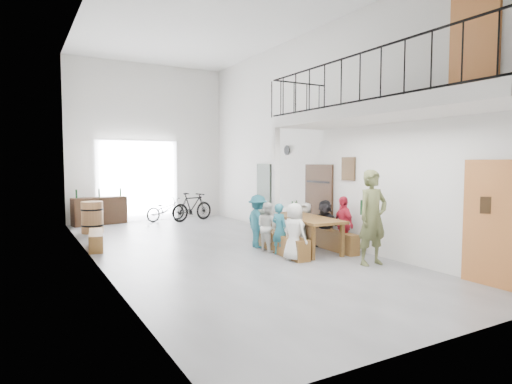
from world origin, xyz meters
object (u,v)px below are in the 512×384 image
oak_barrel (92,217)px  bicycle_near (166,210)px  side_bench (96,240)px  host_standing (373,217)px  tasting_table (305,220)px  bench_inner (282,244)px  serving_counter (99,211)px

oak_barrel → bicycle_near: (2.64, 1.45, -0.06)m
side_bench → host_standing: (4.58, -4.43, 0.76)m
tasting_table → bench_inner: bearing=-171.8°
side_bench → serving_counter: size_ratio=0.82×
tasting_table → oak_barrel: (-3.94, 5.03, -0.25)m
host_standing → serving_counter: bearing=115.5°
tasting_table → host_standing: host_standing is taller
bench_inner → bicycle_near: bearing=100.3°
host_standing → bicycle_near: (-1.66, 8.28, -0.55)m
serving_counter → side_bench: bearing=-110.1°
side_bench → bicycle_near: 4.84m
bench_inner → bicycle_near: (-0.64, 6.52, 0.18)m
tasting_table → oak_barrel: oak_barrel is taller
tasting_table → oak_barrel: size_ratio=2.44×
serving_counter → bicycle_near: serving_counter is taller
oak_barrel → host_standing: 8.08m
bicycle_near → side_bench: bearing=126.9°
serving_counter → host_standing: bearing=-75.5°
tasting_table → serving_counter: 7.56m
bench_inner → host_standing: host_standing is taller
bench_inner → bicycle_near: size_ratio=1.28×
side_bench → serving_counter: (0.75, 4.09, 0.25)m
bicycle_near → host_standing: bearing=175.3°
bench_inner → host_standing: (1.02, -1.75, 0.73)m
tasting_table → bench_inner: size_ratio=1.15×
bicycle_near → oak_barrel: bearing=102.8°
serving_counter → host_standing: size_ratio=0.90×
side_bench → host_standing: host_standing is taller
bench_inner → host_standing: 2.15m
side_bench → bicycle_near: (2.92, 3.85, 0.20)m
serving_counter → bicycle_near: 2.18m
serving_counter → tasting_table: bearing=-72.4°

